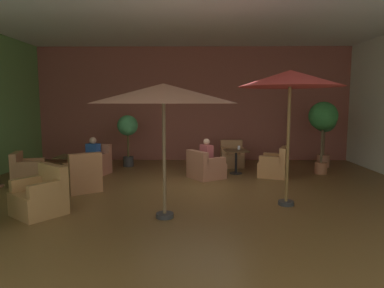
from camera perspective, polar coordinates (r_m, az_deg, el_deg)
The scene contains 20 objects.
ground_plane at distance 7.99m, azimuth -0.04°, elevation -8.12°, with size 11.20×9.18×0.02m, color brown.
wall_back_brick at distance 12.27m, azimuth 0.25°, elevation 6.67°, with size 11.20×0.08×4.02m, color brown.
ceiling_slab at distance 7.97m, azimuth -0.05°, elevation 21.37°, with size 11.20×9.18×0.06m, color silver.
cafe_table_front_left at distance 10.03m, azimuth 7.39°, elevation -1.98°, with size 0.71×0.71×0.70m.
armchair_front_left_north at distance 9.38m, azimuth 2.22°, elevation -3.98°, with size 1.12×1.12×0.78m.
armchair_front_left_east at distance 9.84m, azimuth 13.67°, elevation -3.53°, with size 0.98×1.00×0.86m.
armchair_front_left_south at distance 11.16m, azimuth 6.68°, elevation -2.17°, with size 0.72×0.74×0.84m.
armchair_front_right_east at distance 6.98m, azimuth -23.93°, elevation -8.11°, with size 1.11×1.11×0.90m.
cafe_table_mid_center at distance 9.39m, azimuth -19.53°, elevation -2.87°, with size 0.71×0.71×0.70m.
armchair_mid_center_north at distance 10.29m, azimuth -15.99°, elevation -3.16°, with size 0.95×0.93×0.85m.
armchair_mid_center_east at distance 9.60m, azimuth -25.78°, elevation -4.31°, with size 0.88×0.86×0.83m.
armchair_mid_center_south at distance 8.41m, azimuth -17.77°, elevation -5.28°, with size 1.02×1.02×0.93m.
patio_umbrella_tall_red at distance 7.01m, azimuth 16.10°, elevation 10.31°, with size 2.04×2.04×2.70m.
patio_umbrella_center_beige at distance 5.98m, azimuth -4.77°, elevation 8.32°, with size 2.59×2.59×2.40m.
potted_tree_left_corner at distance 11.18m, azimuth -10.70°, elevation 2.38°, with size 0.66×0.66×1.67m.
potted_tree_mid_left at distance 11.72m, azimuth 21.30°, elevation 2.68°, with size 0.71×0.71×1.84m.
potted_tree_mid_right at distance 10.50m, azimuth 21.06°, elevation 3.79°, with size 0.81×0.81×2.10m.
patron_by_window at distance 9.33m, azimuth 2.44°, elevation -1.42°, with size 0.38×0.42×0.68m.
patron_with_friend at distance 10.20m, azimuth -16.19°, elevation -0.99°, with size 0.41×0.33×0.67m.
iced_drink_cup at distance 10.13m, azimuth 7.85°, elevation -0.60°, with size 0.08×0.08×0.11m, color silver.
Camera 1 is at (0.11, -7.72, 2.07)m, focal length 31.89 mm.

